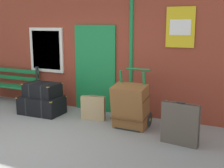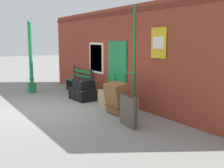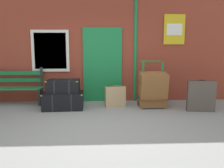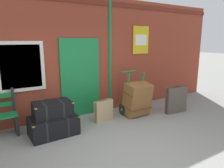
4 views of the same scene
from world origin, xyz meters
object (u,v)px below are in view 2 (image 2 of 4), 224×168
Objects in this scene: steamer_trunk_middle at (84,84)px; suitcase_charcoal at (129,111)px; suitcase_slate at (105,98)px; lamp_post at (31,66)px; platform_bench at (79,81)px; porters_trolley at (122,104)px; large_brown_trunk at (117,98)px; steamer_trunk_base at (83,94)px.

suitcase_charcoal is (3.40, -0.44, -0.20)m from steamer_trunk_middle.
suitcase_charcoal reaches higher than suitcase_slate.
suitcase_charcoal is (5.78, 0.73, -0.71)m from lamp_post.
platform_bench is at bearing 160.28° from steamer_trunk_middle.
platform_bench is at bearing 173.79° from porters_trolley.
steamer_trunk_middle is 0.88× the size of large_brown_trunk.
steamer_trunk_base is at bearing -21.12° from platform_bench.
platform_bench is 1.71× the size of large_brown_trunk.
steamer_trunk_base is (2.38, 1.13, -0.88)m from lamp_post.
lamp_post is 4.85m from large_brown_trunk.
platform_bench is 2.02× the size of suitcase_charcoal.
platform_bench is at bearing 61.17° from lamp_post.
porters_trolley reaches higher than suitcase_slate.
steamer_trunk_middle is 1.37m from suitcase_slate.
steamer_trunk_middle is at bearing 77.34° from steamer_trunk_base.
suitcase_charcoal is at bearing 7.17° from lamp_post.
lamp_post reaches higher than suitcase_charcoal.
steamer_trunk_middle reaches higher than steamer_trunk_base.
suitcase_slate is at bearing 5.80° from steamer_trunk_base.
suitcase_slate is (-0.96, 0.16, -0.20)m from large_brown_trunk.
suitcase_slate is (2.78, -0.42, -0.18)m from platform_bench.
steamer_trunk_base is 1.34m from suitcase_slate.
porters_trolley reaches higher than steamer_trunk_base.
large_brown_trunk is at bearing -1.52° from steamer_trunk_middle.
steamer_trunk_middle is at bearing 26.12° from lamp_post.
suitcase_slate is 0.73× the size of suitcase_charcoal.
porters_trolley is 1.51× the size of suitcase_charcoal.
large_brown_trunk is 1.18m from suitcase_charcoal.
suitcase_charcoal is (4.85, -0.96, -0.07)m from platform_bench.
platform_bench is 1.95× the size of steamer_trunk_middle.
lamp_post is at bearing -154.52° from steamer_trunk_base.
steamer_trunk_base is 1.10× the size of large_brown_trunk.
suitcase_charcoal reaches higher than steamer_trunk_base.
suitcase_slate is (-0.96, -0.02, -0.00)m from porters_trolley.
lamp_post is 2.41× the size of porters_trolley.
large_brown_trunk is 1.18× the size of suitcase_charcoal.
large_brown_trunk reaches higher than steamer_trunk_middle.
porters_trolley reaches higher than large_brown_trunk.
steamer_trunk_middle is 1.43× the size of suitcase_slate.
lamp_post reaches higher than steamer_trunk_base.
suitcase_charcoal is at bearing -14.63° from suitcase_slate.
platform_bench is 1.55× the size of steamer_trunk_base.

